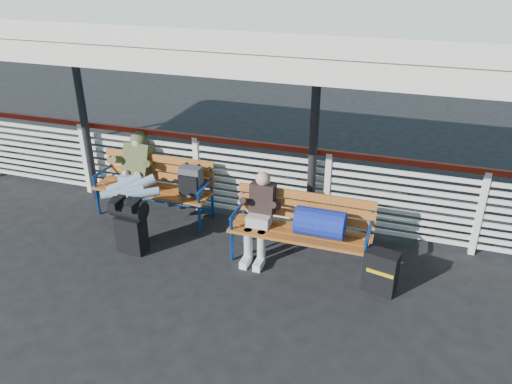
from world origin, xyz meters
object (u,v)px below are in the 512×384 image
(bench_left, at_px, (165,181))
(companion_person, at_px, (260,215))
(traveler_man, at_px, (133,181))
(luggage_stack, at_px, (130,223))
(suitcase_side, at_px, (380,272))
(bench_right, at_px, (312,223))

(bench_left, bearing_deg, companion_person, -18.98)
(bench_left, height_order, traveler_man, traveler_man)
(luggage_stack, height_order, suitcase_side, luggage_stack)
(bench_right, relative_size, companion_person, 1.57)
(luggage_stack, relative_size, bench_left, 0.43)
(companion_person, bearing_deg, bench_left, 161.02)
(bench_right, relative_size, traveler_man, 1.10)
(bench_right, distance_m, traveler_man, 2.69)
(bench_right, height_order, suitcase_side, bench_right)
(bench_left, distance_m, companion_person, 1.76)
(luggage_stack, xyz_separation_m, traveler_man, (-0.35, 0.69, 0.26))
(luggage_stack, bearing_deg, traveler_man, 120.12)
(luggage_stack, distance_m, bench_left, 1.05)
(bench_right, distance_m, suitcase_side, 1.02)
(traveler_man, height_order, suitcase_side, traveler_man)
(suitcase_side, bearing_deg, bench_left, 177.66)
(bench_left, relative_size, suitcase_side, 3.35)
(luggage_stack, height_order, traveler_man, traveler_man)
(companion_person, xyz_separation_m, suitcase_side, (1.60, -0.30, -0.33))
(traveler_man, xyz_separation_m, companion_person, (2.00, -0.23, -0.09))
(luggage_stack, distance_m, traveler_man, 0.81)
(traveler_man, bearing_deg, bench_left, 46.79)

